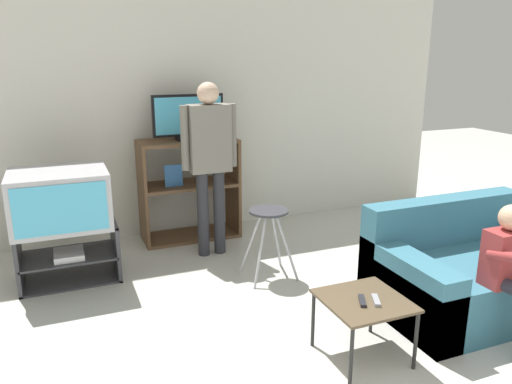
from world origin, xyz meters
TOP-DOWN VIEW (x-y plane):
  - wall_back at (0.00, 4.19)m, footprint 6.40×0.06m
  - tv_stand at (-1.23, 3.26)m, footprint 0.81×0.48m
  - television_main at (-1.25, 3.25)m, footprint 0.77×0.62m
  - media_shelf at (0.01, 3.89)m, footprint 1.00×0.45m
  - television_flat at (0.03, 3.89)m, footprint 0.73×0.20m
  - folding_stool at (0.38, 2.67)m, footprint 0.43×0.38m
  - snack_table at (0.46, 1.34)m, footprint 0.51×0.51m
  - remote_control_black at (0.43, 1.32)m, footprint 0.10×0.14m
  - remote_control_white at (0.51, 1.29)m, footprint 0.09×0.15m
  - couch at (1.59, 1.61)m, footprint 1.44×0.92m
  - person_standing_adult at (0.08, 3.36)m, footprint 0.53×0.20m

SIDE VIEW (x-z plane):
  - tv_stand at x=-1.23m, z-range 0.00..0.49m
  - couch at x=1.59m, z-range -0.12..0.67m
  - snack_table at x=0.46m, z-range 0.16..0.57m
  - remote_control_black at x=0.43m, z-range 0.41..0.43m
  - remote_control_white at x=0.51m, z-range 0.41..0.43m
  - folding_stool at x=0.38m, z-range 0.19..0.81m
  - media_shelf at x=0.01m, z-range 0.01..1.06m
  - television_main at x=-1.25m, z-range 0.50..0.97m
  - person_standing_adult at x=0.08m, z-range 0.18..1.83m
  - television_flat at x=0.03m, z-range 1.04..1.49m
  - wall_back at x=0.00m, z-range 0.00..2.60m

